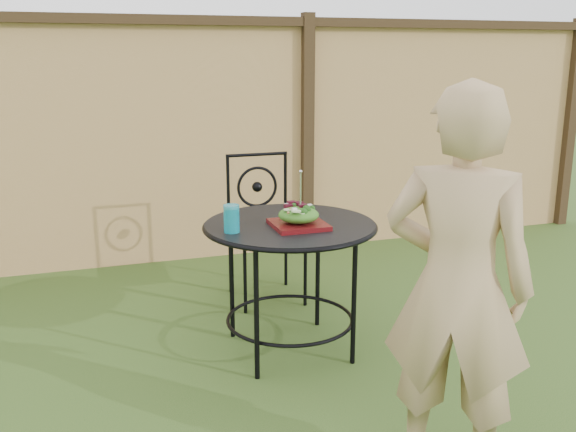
% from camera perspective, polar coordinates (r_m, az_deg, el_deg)
% --- Properties ---
extents(ground, '(60.00, 60.00, 0.00)m').
position_cam_1_polar(ground, '(3.18, -7.53, -15.98)').
color(ground, '#224616').
rests_on(ground, ground).
extents(fence, '(8.00, 0.12, 1.90)m').
position_cam_1_polar(fence, '(4.97, -12.79, 6.44)').
color(fence, '#E7B272').
rests_on(fence, ground).
extents(patio_table, '(0.92, 0.92, 0.72)m').
position_cam_1_polar(patio_table, '(3.42, 0.18, -2.87)').
color(patio_table, black).
rests_on(patio_table, ground).
extents(patio_chair, '(0.46, 0.46, 0.95)m').
position_cam_1_polar(patio_chair, '(4.23, -2.16, -0.67)').
color(patio_chair, black).
rests_on(patio_chair, ground).
extents(diner, '(0.66, 0.63, 1.51)m').
position_cam_1_polar(diner, '(2.45, 14.81, -6.17)').
color(diner, tan).
rests_on(diner, ground).
extents(salad_plate, '(0.27, 0.27, 0.02)m').
position_cam_1_polar(salad_plate, '(3.31, 0.94, -0.77)').
color(salad_plate, '#45090F').
rests_on(salad_plate, patio_table).
extents(salad, '(0.21, 0.21, 0.08)m').
position_cam_1_polar(salad, '(3.29, 0.95, 0.10)').
color(salad, '#235614').
rests_on(salad, salad_plate).
extents(fork, '(0.01, 0.01, 0.18)m').
position_cam_1_polar(fork, '(3.27, 1.12, 2.32)').
color(fork, silver).
rests_on(fork, salad).
extents(drinking_glass, '(0.08, 0.08, 0.14)m').
position_cam_1_polar(drinking_glass, '(3.21, -5.04, -0.23)').
color(drinking_glass, '#0E8FA3').
rests_on(drinking_glass, patio_table).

